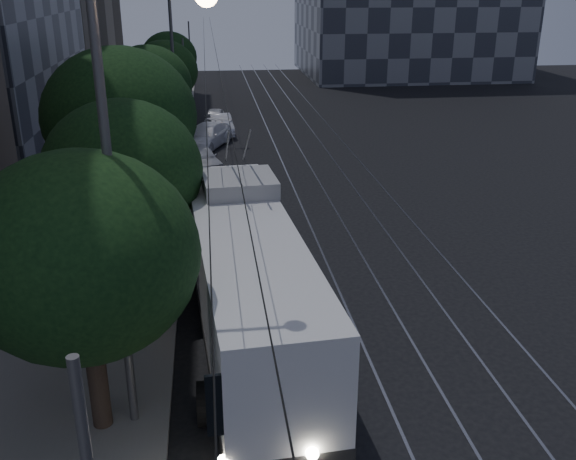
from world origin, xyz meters
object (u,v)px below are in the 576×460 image
(trolleybus, at_px, (246,275))
(car_white_c, at_px, (221,125))
(car_white_a, at_px, (201,158))
(streetlamp_near, at_px, (131,177))
(streetlamp_far, at_px, (179,46))
(car_white_d, at_px, (215,118))
(pickup_silver, at_px, (236,191))
(car_white_b, at_px, (206,136))

(trolleybus, bearing_deg, car_white_c, 85.84)
(car_white_a, relative_size, car_white_c, 0.97)
(car_white_c, bearing_deg, streetlamp_near, -100.17)
(streetlamp_near, height_order, streetlamp_far, streetlamp_near)
(trolleybus, relative_size, streetlamp_far, 1.34)
(car_white_d, height_order, streetlamp_near, streetlamp_near)
(trolleybus, height_order, car_white_a, trolleybus)
(pickup_silver, height_order, car_white_c, pickup_silver)
(car_white_a, relative_size, car_white_d, 1.08)
(car_white_a, bearing_deg, car_white_d, 65.74)
(trolleybus, relative_size, streetlamp_near, 1.32)
(trolleybus, xyz_separation_m, pickup_silver, (0.20, 10.85, -0.95))
(car_white_c, bearing_deg, pickup_silver, -94.56)
(car_white_a, xyz_separation_m, streetlamp_far, (-1.09, 7.00, 5.23))
(trolleybus, distance_m, car_white_b, 22.63)
(trolleybus, relative_size, car_white_c, 3.28)
(trolleybus, height_order, car_white_c, trolleybus)
(trolleybus, distance_m, streetlamp_near, 6.32)
(car_white_b, bearing_deg, pickup_silver, -60.77)
(streetlamp_near, bearing_deg, pickup_silver, 79.76)
(trolleybus, bearing_deg, car_white_a, 90.20)
(car_white_b, bearing_deg, trolleybus, -64.29)
(pickup_silver, xyz_separation_m, car_white_d, (-0.64, 17.93, -0.23))
(car_white_c, height_order, streetlamp_near, streetlamp_near)
(car_white_b, bearing_deg, streetlamp_near, -70.07)
(car_white_c, height_order, streetlamp_far, streetlamp_far)
(car_white_c, distance_m, car_white_d, 2.66)
(car_white_d, bearing_deg, pickup_silver, -83.14)
(car_white_c, bearing_deg, trolleybus, -95.43)
(car_white_a, height_order, streetlamp_far, streetlamp_far)
(car_white_d, bearing_deg, trolleybus, -84.31)
(car_white_d, relative_size, streetlamp_far, 0.36)
(pickup_silver, distance_m, car_white_a, 7.00)
(car_white_b, distance_m, car_white_d, 6.24)
(trolleybus, height_order, streetlamp_near, streetlamp_near)
(trolleybus, relative_size, car_white_b, 2.67)
(streetlamp_near, bearing_deg, car_white_b, 87.00)
(car_white_d, bearing_deg, car_white_a, -90.11)
(car_white_b, bearing_deg, car_white_c, 97.08)
(car_white_b, height_order, streetlamp_far, streetlamp_far)
(car_white_b, relative_size, streetlamp_far, 0.50)
(trolleybus, bearing_deg, car_white_b, 88.44)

